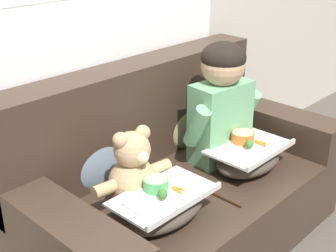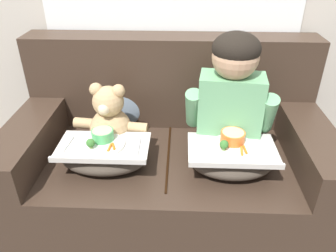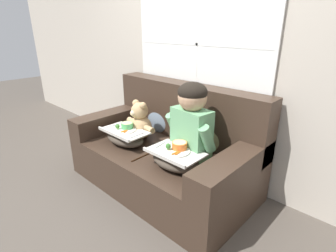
% 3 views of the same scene
% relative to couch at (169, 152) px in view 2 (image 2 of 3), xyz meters
% --- Properties ---
extents(ground_plane, '(14.00, 14.00, 0.00)m').
position_rel_couch_xyz_m(ground_plane, '(0.00, -0.08, -0.34)').
color(ground_plane, '#4C443D').
extents(couch, '(1.77, 0.96, 0.97)m').
position_rel_couch_xyz_m(couch, '(0.00, 0.00, 0.00)').
color(couch, '#38281E').
rests_on(couch, ground_plane).
extents(throw_pillow_behind_child, '(0.35, 0.17, 0.37)m').
position_rel_couch_xyz_m(throw_pillow_behind_child, '(0.33, 0.21, 0.23)').
color(throw_pillow_behind_child, '#898456').
rests_on(throw_pillow_behind_child, couch).
extents(throw_pillow_behind_teddy, '(0.35, 0.17, 0.36)m').
position_rel_couch_xyz_m(throw_pillow_behind_teddy, '(-0.33, 0.21, 0.23)').
color(throw_pillow_behind_teddy, slate).
rests_on(throw_pillow_behind_teddy, couch).
extents(child_figure, '(0.50, 0.26, 0.68)m').
position_rel_couch_xyz_m(child_figure, '(0.33, -0.06, 0.44)').
color(child_figure, '#66A370').
rests_on(child_figure, couch).
extents(teddy_bear, '(0.43, 0.30, 0.40)m').
position_rel_couch_xyz_m(teddy_bear, '(-0.33, -0.06, 0.24)').
color(teddy_bear, tan).
rests_on(teddy_bear, couch).
extents(lap_tray_child, '(0.45, 0.30, 0.21)m').
position_rel_couch_xyz_m(lap_tray_child, '(0.33, -0.26, 0.15)').
color(lap_tray_child, '#473D33').
rests_on(lap_tray_child, child_figure).
extents(lap_tray_teddy, '(0.47, 0.28, 0.21)m').
position_rel_couch_xyz_m(lap_tray_teddy, '(-0.33, -0.26, 0.15)').
color(lap_tray_teddy, '#473D33').
rests_on(lap_tray_teddy, teddy_bear).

